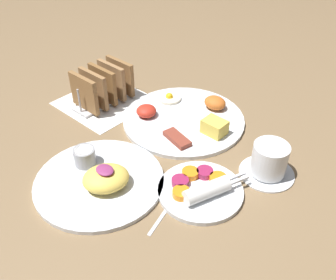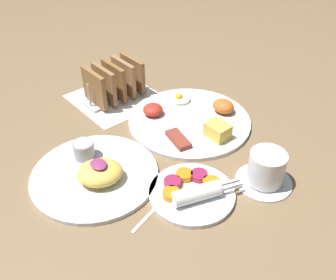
{
  "view_description": "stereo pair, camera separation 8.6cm",
  "coord_description": "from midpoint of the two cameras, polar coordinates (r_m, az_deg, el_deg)",
  "views": [
    {
      "loc": [
        0.51,
        -0.47,
        0.56
      ],
      "look_at": [
        0.06,
        0.04,
        0.03
      ],
      "focal_mm": 40.0,
      "sensor_mm": 36.0,
      "label": 1
    },
    {
      "loc": [
        0.57,
        -0.4,
        0.56
      ],
      "look_at": [
        0.06,
        0.04,
        0.03
      ],
      "focal_mm": 40.0,
      "sensor_mm": 36.0,
      "label": 2
    }
  ],
  "objects": [
    {
      "name": "ground_plane",
      "position": [
        0.89,
        -1.64,
        -1.03
      ],
      "size": [
        3.0,
        3.0,
        0.0
      ],
      "primitive_type": "plane",
      "color": "brown"
    },
    {
      "name": "plate_condiments",
      "position": [
        0.77,
        6.95,
        -7.92
      ],
      "size": [
        0.18,
        0.18,
        0.04
      ],
      "color": "white",
      "rests_on": "ground_plane"
    },
    {
      "name": "coffee_cup",
      "position": [
        0.81,
        17.67,
        -4.49
      ],
      "size": [
        0.12,
        0.12,
        0.08
      ],
      "color": "white",
      "rests_on": "ground_plane"
    },
    {
      "name": "napkin_flat",
      "position": [
        1.08,
        -5.68,
        6.35
      ],
      "size": [
        0.22,
        0.22,
        0.0
      ],
      "color": "white",
      "rests_on": "ground_plane"
    },
    {
      "name": "teaspoon",
      "position": [
        0.76,
        2.01,
        -9.71
      ],
      "size": [
        0.05,
        0.13,
        0.01
      ],
      "color": "silver",
      "rests_on": "ground_plane"
    },
    {
      "name": "plate_breakfast",
      "position": [
        0.97,
        6.07,
        3.07
      ],
      "size": [
        0.32,
        0.32,
        0.05
      ],
      "color": "white",
      "rests_on": "ground_plane"
    },
    {
      "name": "plate_foreground",
      "position": [
        0.81,
        -8.08,
        -4.98
      ],
      "size": [
        0.27,
        0.27,
        0.06
      ],
      "color": "white",
      "rests_on": "ground_plane"
    },
    {
      "name": "toast_rack",
      "position": [
        1.05,
        -5.85,
        8.68
      ],
      "size": [
        0.1,
        0.18,
        0.1
      ],
      "color": "#B7B7BC",
      "rests_on": "ground_plane"
    }
  ]
}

